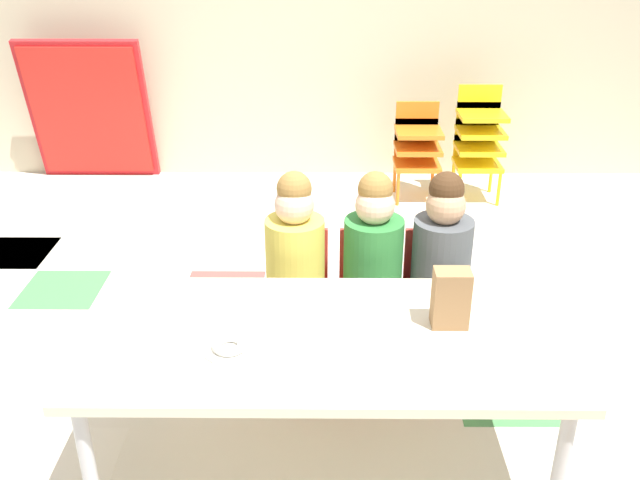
{
  "coord_description": "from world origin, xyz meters",
  "views": [
    {
      "loc": [
        0.11,
        -2.89,
        1.92
      ],
      "look_at": [
        0.09,
        -0.57,
        0.8
      ],
      "focal_mm": 38.9,
      "sensor_mm": 36.0,
      "label": 1
    }
  ],
  "objects_px": {
    "craft_table": "(324,344)",
    "seated_child_middle_seat": "(373,252)",
    "kid_chair_yellow_stack": "(479,136)",
    "folded_activity_table": "(89,111)",
    "donut_powdered_on_plate": "(229,345)",
    "seated_child_near_camera": "(295,252)",
    "paper_bag_brown": "(451,298)",
    "kid_chair_orange_stack": "(417,144)",
    "paper_plate_near_edge": "(230,350)",
    "seated_child_far_right": "(441,252)"
  },
  "relations": [
    {
      "from": "craft_table",
      "to": "seated_child_near_camera",
      "type": "distance_m",
      "value": 0.65
    },
    {
      "from": "seated_child_far_right",
      "to": "folded_activity_table",
      "type": "xyz_separation_m",
      "value": [
        -2.28,
        2.36,
        -0.02
      ]
    },
    {
      "from": "craft_table",
      "to": "kid_chair_orange_stack",
      "type": "bearing_deg",
      "value": 76.13
    },
    {
      "from": "kid_chair_yellow_stack",
      "to": "donut_powdered_on_plate",
      "type": "bearing_deg",
      "value": -117.02
    },
    {
      "from": "seated_child_near_camera",
      "to": "kid_chair_yellow_stack",
      "type": "height_order",
      "value": "seated_child_near_camera"
    },
    {
      "from": "seated_child_far_right",
      "to": "seated_child_middle_seat",
      "type": "bearing_deg",
      "value": -180.0
    },
    {
      "from": "craft_table",
      "to": "kid_chair_orange_stack",
      "type": "xyz_separation_m",
      "value": [
        0.66,
        2.66,
        -0.11
      ]
    },
    {
      "from": "kid_chair_yellow_stack",
      "to": "folded_activity_table",
      "type": "relative_size",
      "value": 0.74
    },
    {
      "from": "seated_child_middle_seat",
      "to": "kid_chair_orange_stack",
      "type": "height_order",
      "value": "seated_child_middle_seat"
    },
    {
      "from": "seated_child_middle_seat",
      "to": "kid_chair_yellow_stack",
      "type": "bearing_deg",
      "value": 66.6
    },
    {
      "from": "seated_child_middle_seat",
      "to": "paper_plate_near_edge",
      "type": "height_order",
      "value": "seated_child_middle_seat"
    },
    {
      "from": "kid_chair_yellow_stack",
      "to": "seated_child_near_camera",
      "type": "bearing_deg",
      "value": -121.04
    },
    {
      "from": "kid_chair_yellow_stack",
      "to": "paper_plate_near_edge",
      "type": "height_order",
      "value": "kid_chair_yellow_stack"
    },
    {
      "from": "seated_child_near_camera",
      "to": "kid_chair_orange_stack",
      "type": "bearing_deg",
      "value": 68.77
    },
    {
      "from": "paper_plate_near_edge",
      "to": "donut_powdered_on_plate",
      "type": "relative_size",
      "value": 1.5
    },
    {
      "from": "folded_activity_table",
      "to": "donut_powdered_on_plate",
      "type": "relative_size",
      "value": 9.06
    },
    {
      "from": "seated_child_near_camera",
      "to": "paper_plate_near_edge",
      "type": "height_order",
      "value": "seated_child_near_camera"
    },
    {
      "from": "seated_child_middle_seat",
      "to": "kid_chair_yellow_stack",
      "type": "distance_m",
      "value": 2.21
    },
    {
      "from": "kid_chair_orange_stack",
      "to": "paper_plate_near_edge",
      "type": "relative_size",
      "value": 3.78
    },
    {
      "from": "folded_activity_table",
      "to": "craft_table",
      "type": "bearing_deg",
      "value": -59.52
    },
    {
      "from": "seated_child_middle_seat",
      "to": "seated_child_far_right",
      "type": "xyz_separation_m",
      "value": [
        0.3,
        0.0,
        0.0
      ]
    },
    {
      "from": "seated_child_middle_seat",
      "to": "paper_plate_near_edge",
      "type": "xyz_separation_m",
      "value": [
        -0.54,
        -0.75,
        -0.0
      ]
    },
    {
      "from": "craft_table",
      "to": "paper_bag_brown",
      "type": "bearing_deg",
      "value": 8.16
    },
    {
      "from": "seated_child_far_right",
      "to": "donut_powdered_on_plate",
      "type": "xyz_separation_m",
      "value": [
        -0.84,
        -0.75,
        0.02
      ]
    },
    {
      "from": "seated_child_middle_seat",
      "to": "folded_activity_table",
      "type": "height_order",
      "value": "folded_activity_table"
    },
    {
      "from": "kid_chair_yellow_stack",
      "to": "folded_activity_table",
      "type": "distance_m",
      "value": 2.88
    },
    {
      "from": "paper_bag_brown",
      "to": "paper_plate_near_edge",
      "type": "xyz_separation_m",
      "value": [
        -0.77,
        -0.17,
        -0.11
      ]
    },
    {
      "from": "folded_activity_table",
      "to": "seated_child_middle_seat",
      "type": "bearing_deg",
      "value": -50.02
    },
    {
      "from": "craft_table",
      "to": "seated_child_middle_seat",
      "type": "relative_size",
      "value": 1.86
    },
    {
      "from": "seated_child_middle_seat",
      "to": "kid_chair_orange_stack",
      "type": "distance_m",
      "value": 2.08
    },
    {
      "from": "seated_child_middle_seat",
      "to": "folded_activity_table",
      "type": "distance_m",
      "value": 3.08
    },
    {
      "from": "seated_child_near_camera",
      "to": "kid_chair_orange_stack",
      "type": "distance_m",
      "value": 2.17
    },
    {
      "from": "seated_child_far_right",
      "to": "folded_activity_table",
      "type": "relative_size",
      "value": 0.84
    },
    {
      "from": "seated_child_middle_seat",
      "to": "donut_powdered_on_plate",
      "type": "xyz_separation_m",
      "value": [
        -0.54,
        -0.75,
        0.02
      ]
    },
    {
      "from": "seated_child_middle_seat",
      "to": "donut_powdered_on_plate",
      "type": "height_order",
      "value": "seated_child_middle_seat"
    },
    {
      "from": "seated_child_middle_seat",
      "to": "kid_chair_orange_stack",
      "type": "xyz_separation_m",
      "value": [
        0.44,
        2.02,
        -0.16
      ]
    },
    {
      "from": "seated_child_near_camera",
      "to": "folded_activity_table",
      "type": "distance_m",
      "value": 2.87
    },
    {
      "from": "seated_child_middle_seat",
      "to": "craft_table",
      "type": "bearing_deg",
      "value": -108.49
    },
    {
      "from": "seated_child_near_camera",
      "to": "seated_child_far_right",
      "type": "height_order",
      "value": "same"
    },
    {
      "from": "paper_bag_brown",
      "to": "paper_plate_near_edge",
      "type": "height_order",
      "value": "paper_bag_brown"
    },
    {
      "from": "craft_table",
      "to": "kid_chair_yellow_stack",
      "type": "relative_size",
      "value": 2.14
    },
    {
      "from": "craft_table",
      "to": "donut_powdered_on_plate",
      "type": "relative_size",
      "value": 14.25
    },
    {
      "from": "seated_child_near_camera",
      "to": "kid_chair_orange_stack",
      "type": "relative_size",
      "value": 1.35
    },
    {
      "from": "paper_bag_brown",
      "to": "paper_plate_near_edge",
      "type": "distance_m",
      "value": 0.8
    },
    {
      "from": "kid_chair_orange_stack",
      "to": "kid_chair_yellow_stack",
      "type": "bearing_deg",
      "value": 0.06
    },
    {
      "from": "seated_child_near_camera",
      "to": "paper_bag_brown",
      "type": "xyz_separation_m",
      "value": [
        0.58,
        -0.57,
        0.1
      ]
    },
    {
      "from": "folded_activity_table",
      "to": "paper_plate_near_edge",
      "type": "relative_size",
      "value": 6.04
    },
    {
      "from": "seated_child_near_camera",
      "to": "kid_chair_yellow_stack",
      "type": "bearing_deg",
      "value": 58.96
    },
    {
      "from": "seated_child_near_camera",
      "to": "folded_activity_table",
      "type": "height_order",
      "value": "folded_activity_table"
    },
    {
      "from": "craft_table",
      "to": "paper_bag_brown",
      "type": "distance_m",
      "value": 0.48
    }
  ]
}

